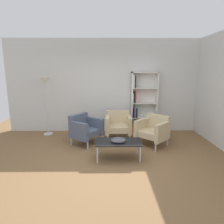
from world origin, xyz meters
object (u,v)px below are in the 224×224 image
object	(u,v)px
coffee_table_low	(118,143)
floor_lamp_torchiere	(45,87)
armchair_near_window	(118,124)
bookshelf_tall	(142,104)
armchair_spare_guest	(85,128)
decorative_bowl	(118,140)
armchair_corner_red	(153,130)

from	to	relation	value
coffee_table_low	floor_lamp_torchiere	bearing A→B (deg)	140.23
armchair_near_window	bookshelf_tall	bearing A→B (deg)	38.72
armchair_spare_guest	armchair_near_window	world-z (taller)	same
decorative_bowl	armchair_corner_red	xyz separation A→B (m)	(0.95, 0.83, -0.02)
bookshelf_tall	armchair_near_window	world-z (taller)	bookshelf_tall
decorative_bowl	floor_lamp_torchiere	distance (m)	2.91
decorative_bowl	bookshelf_tall	bearing A→B (deg)	67.47
decorative_bowl	armchair_spare_guest	xyz separation A→B (m)	(-0.86, 0.96, -0.02)
armchair_spare_guest	armchair_near_window	distance (m)	1.00
bookshelf_tall	armchair_corner_red	size ratio (longest dim) A/B	2.00
armchair_corner_red	armchair_near_window	xyz separation A→B (m)	(-0.89, 0.53, 0.00)
coffee_table_low	armchair_spare_guest	distance (m)	1.29
armchair_corner_red	floor_lamp_torchiere	world-z (taller)	floor_lamp_torchiere
coffee_table_low	armchair_near_window	bearing A→B (deg)	87.59
coffee_table_low	floor_lamp_torchiere	distance (m)	2.94
bookshelf_tall	armchair_near_window	xyz separation A→B (m)	(-0.75, -0.59, -0.51)
decorative_bowl	armchair_corner_red	size ratio (longest dim) A/B	0.34
coffee_table_low	decorative_bowl	bearing A→B (deg)	90.00
bookshelf_tall	armchair_spare_guest	bearing A→B (deg)	-149.38
decorative_bowl	armchair_spare_guest	world-z (taller)	armchair_spare_guest
bookshelf_tall	armchair_spare_guest	size ratio (longest dim) A/B	2.01
decorative_bowl	armchair_spare_guest	distance (m)	1.29
bookshelf_tall	armchair_corner_red	xyz separation A→B (m)	(0.14, -1.12, -0.51)
armchair_corner_red	floor_lamp_torchiere	xyz separation A→B (m)	(-3.05, 0.92, 1.03)
coffee_table_low	armchair_near_window	xyz separation A→B (m)	(0.06, 1.36, 0.05)
decorative_bowl	floor_lamp_torchiere	bearing A→B (deg)	140.23
bookshelf_tall	coffee_table_low	size ratio (longest dim) A/B	1.90
coffee_table_low	armchair_spare_guest	size ratio (longest dim) A/B	1.06
coffee_table_low	armchair_corner_red	bearing A→B (deg)	41.22
bookshelf_tall	coffee_table_low	xyz separation A→B (m)	(-0.81, -1.95, -0.55)
armchair_spare_guest	armchair_corner_red	distance (m)	1.81
coffee_table_low	decorative_bowl	xyz separation A→B (m)	(0.00, 0.00, 0.07)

